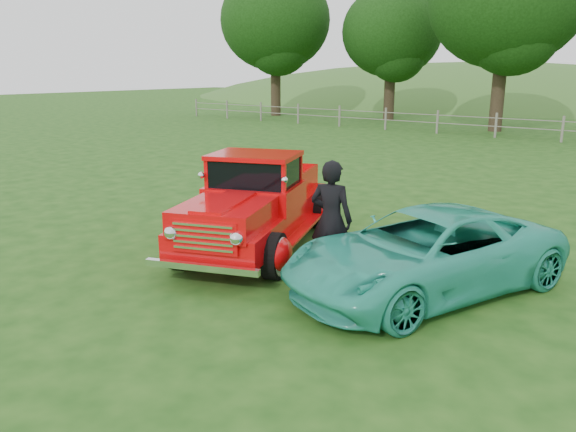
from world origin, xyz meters
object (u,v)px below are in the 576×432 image
Objects in this scene: tree_far_west at (275,21)px; man at (331,219)px; tree_mid_west at (392,32)px; teal_sedan at (425,252)px; red_pickup at (256,205)px.

man is at bearing -49.47° from tree_far_west.
tree_far_west is 8.30m from tree_mid_west.
tree_far_west is 2.23× the size of teal_sedan.
man is (21.14, -24.72, -5.54)m from tree_far_west.
tree_far_west reaches higher than red_pickup.
teal_sedan is 2.34× the size of man.
tree_far_west is at bearing 153.82° from teal_sedan.
teal_sedan is at bearing 179.90° from man.
man reaches higher than teal_sedan.
red_pickup is 2.03m from man.
teal_sedan is (22.60, -24.41, -5.87)m from tree_far_west.
man is (-1.47, -0.31, 0.33)m from teal_sedan.
red_pickup is 3.44m from teal_sedan.
tree_mid_west is 30.13m from man.
tree_far_west is 31.44m from red_pickup.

